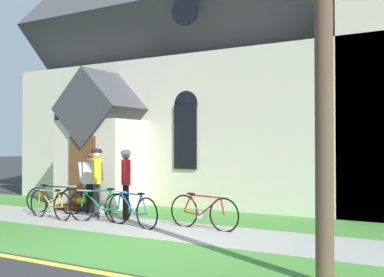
{
  "coord_description": "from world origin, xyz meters",
  "views": [
    {
      "loc": [
        5.03,
        -6.72,
        1.79
      ],
      "look_at": [
        -0.8,
        3.28,
        2.0
      ],
      "focal_mm": 43.77,
      "sensor_mm": 36.0,
      "label": 1
    }
  ],
  "objects_px": {
    "cyclist_in_blue_jersey": "(126,178)",
    "cyclist_in_green_jersey": "(91,179)",
    "bicycle_white": "(54,200)",
    "bicycle_green": "(100,206)",
    "cyclist_in_red_jersey": "(97,177)",
    "bicycle_black": "(203,212)",
    "bicycle_yellow": "(50,204)",
    "bicycle_orange": "(132,210)",
    "church_sign": "(93,162)"
  },
  "relations": [
    {
      "from": "bicycle_white",
      "to": "bicycle_black",
      "type": "bearing_deg",
      "value": -1.41
    },
    {
      "from": "bicycle_green",
      "to": "cyclist_in_red_jersey",
      "type": "height_order",
      "value": "cyclist_in_red_jersey"
    },
    {
      "from": "bicycle_black",
      "to": "bicycle_white",
      "type": "height_order",
      "value": "same"
    },
    {
      "from": "bicycle_orange",
      "to": "bicycle_yellow",
      "type": "relative_size",
      "value": 0.99
    },
    {
      "from": "bicycle_white",
      "to": "cyclist_in_blue_jersey",
      "type": "height_order",
      "value": "cyclist_in_blue_jersey"
    },
    {
      "from": "bicycle_orange",
      "to": "cyclist_in_green_jersey",
      "type": "xyz_separation_m",
      "value": [
        -2.28,
        1.15,
        0.56
      ]
    },
    {
      "from": "bicycle_orange",
      "to": "bicycle_yellow",
      "type": "distance_m",
      "value": 2.5
    },
    {
      "from": "church_sign",
      "to": "bicycle_black",
      "type": "xyz_separation_m",
      "value": [
        4.69,
        -1.68,
        -0.96
      ]
    },
    {
      "from": "bicycle_yellow",
      "to": "cyclist_in_green_jersey",
      "type": "relative_size",
      "value": 1.07
    },
    {
      "from": "church_sign",
      "to": "bicycle_white",
      "type": "relative_size",
      "value": 1.26
    },
    {
      "from": "bicycle_black",
      "to": "bicycle_orange",
      "type": "distance_m",
      "value": 1.62
    },
    {
      "from": "bicycle_green",
      "to": "cyclist_in_red_jersey",
      "type": "bearing_deg",
      "value": 137.38
    },
    {
      "from": "bicycle_green",
      "to": "bicycle_white",
      "type": "bearing_deg",
      "value": 165.83
    },
    {
      "from": "bicycle_yellow",
      "to": "cyclist_in_blue_jersey",
      "type": "height_order",
      "value": "cyclist_in_blue_jersey"
    },
    {
      "from": "bicycle_orange",
      "to": "bicycle_yellow",
      "type": "xyz_separation_m",
      "value": [
        -2.5,
        -0.09,
        -0.01
      ]
    },
    {
      "from": "bicycle_yellow",
      "to": "bicycle_white",
      "type": "bearing_deg",
      "value": 131.15
    },
    {
      "from": "bicycle_yellow",
      "to": "cyclist_in_blue_jersey",
      "type": "relative_size",
      "value": 1.0
    },
    {
      "from": "bicycle_white",
      "to": "cyclist_in_blue_jersey",
      "type": "bearing_deg",
      "value": 4.53
    },
    {
      "from": "church_sign",
      "to": "bicycle_yellow",
      "type": "bearing_deg",
      "value": -73.81
    },
    {
      "from": "cyclist_in_blue_jersey",
      "to": "bicycle_green",
      "type": "bearing_deg",
      "value": -108.35
    },
    {
      "from": "bicycle_black",
      "to": "bicycle_yellow",
      "type": "distance_m",
      "value": 4.07
    },
    {
      "from": "bicycle_orange",
      "to": "cyclist_in_blue_jersey",
      "type": "xyz_separation_m",
      "value": [
        -0.84,
        0.83,
        0.65
      ]
    },
    {
      "from": "bicycle_yellow",
      "to": "cyclist_in_red_jersey",
      "type": "distance_m",
      "value": 1.32
    },
    {
      "from": "bicycle_white",
      "to": "bicycle_green",
      "type": "relative_size",
      "value": 0.99
    },
    {
      "from": "church_sign",
      "to": "bicycle_green",
      "type": "height_order",
      "value": "church_sign"
    },
    {
      "from": "bicycle_white",
      "to": "cyclist_in_red_jersey",
      "type": "xyz_separation_m",
      "value": [
        1.53,
        -0.03,
        0.68
      ]
    },
    {
      "from": "bicycle_white",
      "to": "cyclist_in_green_jersey",
      "type": "xyz_separation_m",
      "value": [
        0.85,
        0.51,
        0.57
      ]
    },
    {
      "from": "bicycle_green",
      "to": "bicycle_orange",
      "type": "bearing_deg",
      "value": -6.57
    },
    {
      "from": "bicycle_black",
      "to": "cyclist_in_green_jersey",
      "type": "xyz_separation_m",
      "value": [
        -3.81,
        0.62,
        0.56
      ]
    },
    {
      "from": "cyclist_in_red_jersey",
      "to": "bicycle_black",
      "type": "bearing_deg",
      "value": -1.6
    },
    {
      "from": "church_sign",
      "to": "cyclist_in_blue_jersey",
      "type": "bearing_deg",
      "value": -30.76
    },
    {
      "from": "cyclist_in_blue_jersey",
      "to": "cyclist_in_green_jersey",
      "type": "bearing_deg",
      "value": 167.35
    },
    {
      "from": "cyclist_in_red_jersey",
      "to": "cyclist_in_blue_jersey",
      "type": "bearing_deg",
      "value": 15.21
    },
    {
      "from": "bicycle_black",
      "to": "bicycle_green",
      "type": "distance_m",
      "value": 2.63
    },
    {
      "from": "cyclist_in_blue_jersey",
      "to": "bicycle_white",
      "type": "bearing_deg",
      "value": -175.47
    },
    {
      "from": "bicycle_yellow",
      "to": "cyclist_in_blue_jersey",
      "type": "xyz_separation_m",
      "value": [
        1.66,
        0.91,
        0.65
      ]
    },
    {
      "from": "bicycle_white",
      "to": "bicycle_orange",
      "type": "distance_m",
      "value": 3.2
    },
    {
      "from": "bicycle_white",
      "to": "bicycle_orange",
      "type": "xyz_separation_m",
      "value": [
        3.13,
        -0.64,
        0.01
      ]
    },
    {
      "from": "church_sign",
      "to": "bicycle_black",
      "type": "height_order",
      "value": "church_sign"
    },
    {
      "from": "cyclist_in_blue_jersey",
      "to": "bicycle_yellow",
      "type": "bearing_deg",
      "value": -151.2
    },
    {
      "from": "bicycle_white",
      "to": "cyclist_in_green_jersey",
      "type": "relative_size",
      "value": 1.05
    },
    {
      "from": "bicycle_black",
      "to": "bicycle_white",
      "type": "relative_size",
      "value": 1.05
    },
    {
      "from": "bicycle_green",
      "to": "cyclist_in_green_jersey",
      "type": "relative_size",
      "value": 1.07
    },
    {
      "from": "bicycle_black",
      "to": "cyclist_in_green_jersey",
      "type": "distance_m",
      "value": 3.9
    },
    {
      "from": "cyclist_in_blue_jersey",
      "to": "cyclist_in_green_jersey",
      "type": "height_order",
      "value": "cyclist_in_blue_jersey"
    },
    {
      "from": "bicycle_yellow",
      "to": "bicycle_green",
      "type": "bearing_deg",
      "value": 8.33
    },
    {
      "from": "bicycle_orange",
      "to": "bicycle_yellow",
      "type": "height_order",
      "value": "bicycle_orange"
    },
    {
      "from": "church_sign",
      "to": "cyclist_in_red_jersey",
      "type": "distance_m",
      "value": 2.25
    },
    {
      "from": "bicycle_white",
      "to": "cyclist_in_red_jersey",
      "type": "bearing_deg",
      "value": -1.02
    },
    {
      "from": "bicycle_black",
      "to": "cyclist_in_green_jersey",
      "type": "relative_size",
      "value": 1.11
    }
  ]
}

